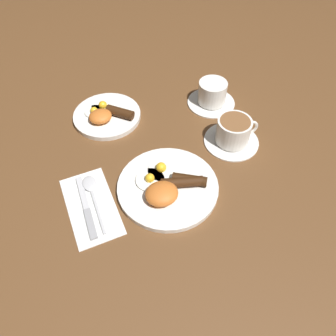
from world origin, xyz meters
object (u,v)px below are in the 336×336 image
knife (87,210)px  spoon (91,189)px  breakfast_plate_far (106,115)px  teacup_near (233,133)px  breakfast_plate_near (168,186)px  teacup_far (212,94)px

knife → spoon: spoon is taller
breakfast_plate_far → knife: bearing=-111.4°
breakfast_plate_far → teacup_near: 0.39m
teacup_near → knife: teacup_near is taller
breakfast_plate_near → breakfast_plate_far: 0.34m
breakfast_plate_far → spoon: size_ratio=1.14×
teacup_far → knife: teacup_far is taller
breakfast_plate_far → knife: (-0.12, -0.32, -0.01)m
breakfast_plate_near → spoon: breakfast_plate_near is taller
spoon → teacup_near: bearing=-87.3°
teacup_near → spoon: teacup_near is taller
spoon → breakfast_plate_far: bearing=-23.4°
teacup_near → knife: (-0.44, -0.09, -0.03)m
breakfast_plate_near → teacup_far: 0.38m
knife → spoon: bearing=-21.6°
knife → breakfast_plate_near: bearing=-92.5°
breakfast_plate_far → teacup_near: size_ratio=1.31×
breakfast_plate_far → knife: breakfast_plate_far is taller
teacup_near → spoon: (-0.42, -0.03, -0.03)m
teacup_far → knife: bearing=-149.3°
teacup_far → knife: (-0.46, -0.27, -0.03)m
breakfast_plate_near → breakfast_plate_far: size_ratio=1.25×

